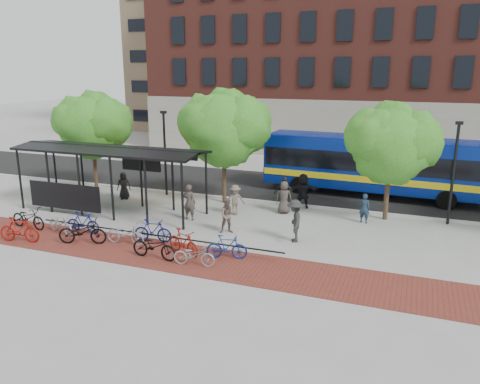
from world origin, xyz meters
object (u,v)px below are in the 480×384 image
(bike_11, at_px, (227,247))
(pedestrian_3, at_px, (235,200))
(bike_9, at_px, (183,242))
(bike_10, at_px, (194,255))
(bus, at_px, (374,162))
(bike_1, at_px, (19,230))
(pedestrian_6, at_px, (284,197))
(tree_c, at_px, (393,141))
(bike_6, at_px, (125,234))
(lamp_post_right, at_px, (454,170))
(pedestrian_0, at_px, (124,185))
(bike_8, at_px, (154,246))
(bike_0, at_px, (28,218))
(pedestrian_9, at_px, (295,221))
(tree_a, at_px, (93,123))
(tree_b, at_px, (226,126))
(bike_2, at_px, (61,224))
(pedestrian_1, at_px, (189,202))
(bus_shelter, at_px, (108,157))
(bike_3, at_px, (83,223))
(lamp_post_left, at_px, (165,151))
(bike_4, at_px, (82,232))
(pedestrian_4, at_px, (284,194))
(pedestrian_5, at_px, (303,191))
(pedestrian_8, at_px, (228,216))
(pedestrian_7, at_px, (364,208))

(bike_11, distance_m, pedestrian_3, 5.96)
(bike_9, distance_m, bike_10, 1.27)
(bus, height_order, bike_9, bus)
(bike_1, xyz_separation_m, pedestrian_6, (9.89, 8.42, 0.30))
(bike_1, xyz_separation_m, bike_11, (9.41, 1.53, -0.07))
(bike_1, distance_m, bike_10, 8.49)
(tree_c, xyz_separation_m, bike_6, (-10.58, -7.82, -3.58))
(lamp_post_right, xyz_separation_m, pedestrian_0, (-17.89, -1.73, -1.93))
(bike_8, bearing_deg, bike_0, 85.13)
(bus, bearing_deg, bike_11, -106.82)
(bike_6, relative_size, pedestrian_9, 0.94)
(tree_a, xyz_separation_m, pedestrian_6, (12.73, -0.88, -3.36))
(tree_b, xyz_separation_m, pedestrian_3, (1.39, -2.12, -3.64))
(bike_2, height_order, pedestrian_1, pedestrian_1)
(bike_10, bearing_deg, pedestrian_3, 0.54)
(bike_1, bearing_deg, bus_shelter, -21.05)
(bike_3, relative_size, pedestrian_6, 0.98)
(pedestrian_0, relative_size, pedestrian_3, 1.00)
(lamp_post_left, xyz_separation_m, lamp_post_right, (16.00, 0.00, 0.00))
(bike_4, distance_m, bike_6, 1.90)
(bus, height_order, bike_0, bus)
(bike_4, relative_size, pedestrian_4, 1.10)
(tree_b, xyz_separation_m, pedestrian_5, (4.44, 0.45, -3.48))
(pedestrian_3, bearing_deg, lamp_post_right, -17.98)
(tree_a, bearing_deg, pedestrian_0, -26.14)
(tree_c, bearing_deg, bike_9, -133.49)
(bike_1, distance_m, pedestrian_8, 9.40)
(bike_8, xyz_separation_m, pedestrian_4, (3.18, 8.18, 0.44))
(pedestrian_4, relative_size, pedestrian_6, 1.11)
(bike_0, relative_size, bike_1, 1.07)
(pedestrian_6, bearing_deg, bike_2, 22.28)
(pedestrian_0, xyz_separation_m, pedestrian_5, (10.42, 1.93, 0.16))
(tree_a, bearing_deg, bike_0, -76.96)
(lamp_post_right, xyz_separation_m, bike_6, (-13.50, -8.07, -2.27))
(bike_10, relative_size, pedestrian_3, 1.04)
(tree_b, relative_size, bike_3, 3.74)
(tree_b, bearing_deg, bus_shelter, -143.79)
(bike_9, xyz_separation_m, pedestrian_4, (2.26, 7.38, 0.43))
(bike_4, distance_m, pedestrian_3, 7.96)
(bus, distance_m, pedestrian_7, 5.82)
(bus, xyz_separation_m, pedestrian_4, (-4.13, -5.29, -1.07))
(pedestrian_3, bearing_deg, pedestrian_8, -106.04)
(tree_b, height_order, pedestrian_1, tree_b)
(bike_2, height_order, bike_6, bike_2)
(bike_9, relative_size, pedestrian_8, 1.08)
(lamp_post_right, relative_size, pedestrian_5, 2.61)
(bike_10, bearing_deg, tree_b, 7.40)
(bike_4, height_order, pedestrian_0, pedestrian_0)
(pedestrian_8, bearing_deg, bike_3, 172.04)
(tree_a, relative_size, pedestrian_0, 3.76)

